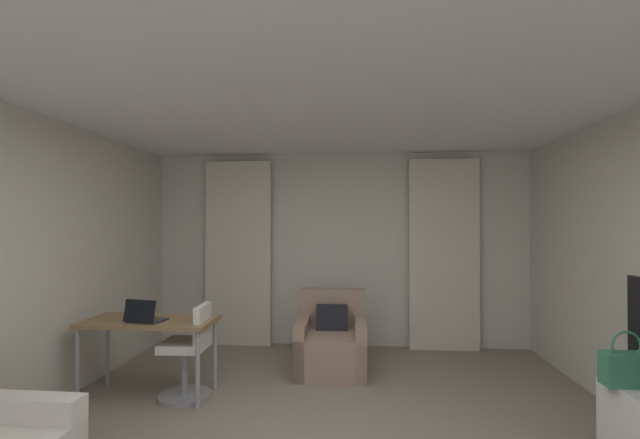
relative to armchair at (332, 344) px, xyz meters
The scene contains 9 objects.
wall_window 1.43m from the armchair, 87.34° to the left, with size 5.12×0.06×2.60m.
ceiling 3.09m from the armchair, 88.67° to the right, with size 5.12×6.12×0.06m, color white.
curtain_left_panel 1.86m from the armchair, 146.48° to the left, with size 0.90×0.06×2.50m.
curtain_right_panel 1.93m from the armchair, 31.74° to the left, with size 0.90×0.06×2.50m.
armchair is the anchor object (origin of this frame).
desk 1.94m from the armchair, 152.78° to the right, with size 1.23×0.57×0.73m.
desk_chair 1.58m from the armchair, 145.54° to the right, with size 0.48×0.48×0.88m.
laptop 2.01m from the armchair, 149.77° to the right, with size 0.36×0.30×0.22m.
handbag_primary 2.76m from the armchair, 40.45° to the right, with size 0.30×0.14×0.37m.
Camera 1 is at (0.23, -2.74, 1.64)m, focal length 23.69 mm.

